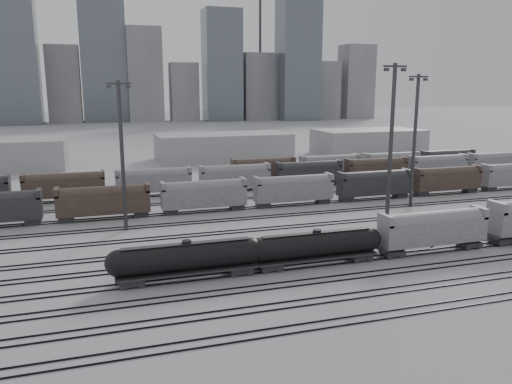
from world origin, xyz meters
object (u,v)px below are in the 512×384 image
object	(u,v)px
tank_car_a	(187,258)
hopper_car_a	(433,227)
tank_car_b	(317,245)
light_mast_c	(391,140)

from	to	relation	value
tank_car_a	hopper_car_a	bearing A→B (deg)	0.00
tank_car_a	tank_car_b	distance (m)	16.06
hopper_car_a	tank_car_a	bearing A→B (deg)	-180.00
tank_car_b	tank_car_a	bearing A→B (deg)	-180.00
light_mast_c	tank_car_b	bearing A→B (deg)	-141.51
tank_car_a	tank_car_b	bearing A→B (deg)	0.00
light_mast_c	tank_car_a	bearing A→B (deg)	-156.28
tank_car_b	light_mast_c	size ratio (longest dim) A/B	0.69
tank_car_b	hopper_car_a	size ratio (longest dim) A/B	1.15
tank_car_a	tank_car_b	world-z (taller)	tank_car_a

